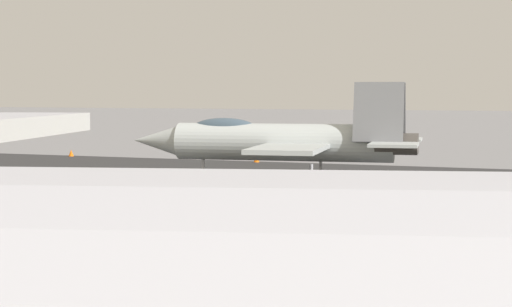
% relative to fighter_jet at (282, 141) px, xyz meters
% --- Properties ---
extents(ground_plane, '(400.00, 400.00, 0.00)m').
position_rel_fighter_jet_xyz_m(ground_plane, '(3.78, -1.89, -2.49)').
color(ground_plane, gray).
extents(runway_strip, '(240.00, 26.00, 0.02)m').
position_rel_fighter_jet_xyz_m(runway_strip, '(3.76, -1.89, -2.48)').
color(runway_strip, '#2E2E2F').
rests_on(runway_strip, ground).
extents(fighter_jet, '(16.53, 13.72, 5.69)m').
position_rel_fighter_jet_xyz_m(fighter_jet, '(0.00, 0.00, 0.00)').
color(fighter_jet, '#B1B8B7').
rests_on(fighter_jet, ground).
extents(marker_cone_mid, '(0.44, 0.44, 0.55)m').
position_rel_fighter_jet_xyz_m(marker_cone_mid, '(6.92, -14.23, -2.22)').
color(marker_cone_mid, orange).
rests_on(marker_cone_mid, ground).
extents(marker_cone_far, '(0.44, 0.44, 0.55)m').
position_rel_fighter_jet_xyz_m(marker_cone_far, '(22.89, -14.23, -2.22)').
color(marker_cone_far, orange).
rests_on(marker_cone_far, ground).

